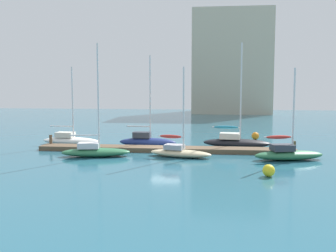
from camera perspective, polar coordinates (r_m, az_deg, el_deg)
ground_plane at (r=33.75m, az=-0.39°, el=-3.73°), size 120.00×120.00×0.00m
dock_pier at (r=33.71m, az=-0.39°, el=-3.40°), size 22.06×1.83×0.39m
dock_piling_near_end at (r=37.17m, az=-16.74°, el=-2.16°), size 0.28×0.28×1.18m
dock_piling_far_end at (r=33.32m, az=17.94°, el=-3.11°), size 0.28×0.28×1.18m
sailboat_0 at (r=38.73m, az=-14.11°, el=-1.92°), size 5.61×1.96×7.43m
sailboat_1 at (r=31.80m, az=-10.62°, el=-3.52°), size 5.69×2.66×8.97m
sailboat_2 at (r=36.34m, az=-3.10°, el=-2.13°), size 5.38×1.61×8.41m
sailboat_3 at (r=31.07m, az=1.67°, el=-3.68°), size 5.28×2.67×7.13m
sailboat_4 at (r=36.43m, az=9.86°, el=-2.20°), size 6.32×2.63×9.50m
sailboat_5 at (r=31.16m, az=17.11°, el=-3.82°), size 5.66×2.95×6.98m
mooring_buoy_yellow at (r=25.23m, az=14.50°, el=-6.32°), size 0.77×0.77×0.77m
mooring_buoy_orange at (r=42.03m, az=12.63°, el=-1.42°), size 0.79×0.79×0.79m
harbor_building_distant at (r=83.16m, az=9.20°, el=9.10°), size 15.82×11.64×20.79m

